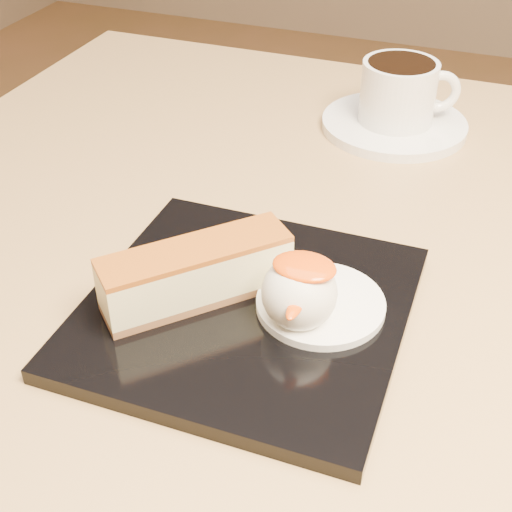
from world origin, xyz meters
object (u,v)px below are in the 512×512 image
at_px(table, 285,380).
at_px(cheesecake, 196,273).
at_px(dessert_plate, 246,310).
at_px(ice_cream_scoop, 299,293).
at_px(saucer, 394,125).
at_px(coffee_cup, 400,91).

xyz_separation_m(table, cheesecake, (-0.04, -0.10, 0.19)).
distance_m(dessert_plate, ice_cream_scoop, 0.05).
height_order(ice_cream_scoop, saucer, ice_cream_scoop).
height_order(dessert_plate, coffee_cup, coffee_cup).
xyz_separation_m(dessert_plate, ice_cream_scoop, (0.04, -0.01, 0.03)).
relative_size(cheesecake, coffee_cup, 1.22).
height_order(table, ice_cream_scoop, ice_cream_scoop).
bearing_deg(coffee_cup, dessert_plate, -118.93).
bearing_deg(cheesecake, dessert_plate, -38.25).
relative_size(table, ice_cream_scoop, 15.77).
relative_size(table, dessert_plate, 3.64).
height_order(table, coffee_cup, coffee_cup).
bearing_deg(dessert_plate, cheesecake, -171.87).
height_order(dessert_plate, ice_cream_scoop, ice_cream_scoop).
relative_size(dessert_plate, cheesecake, 1.81).
relative_size(table, saucer, 5.33).
distance_m(table, cheesecake, 0.22).
distance_m(ice_cream_scoop, coffee_cup, 0.34).
relative_size(table, cheesecake, 6.58).
xyz_separation_m(table, coffee_cup, (0.04, 0.24, 0.20)).
bearing_deg(dessert_plate, saucer, 83.67).
xyz_separation_m(dessert_plate, cheesecake, (-0.04, -0.01, 0.03)).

